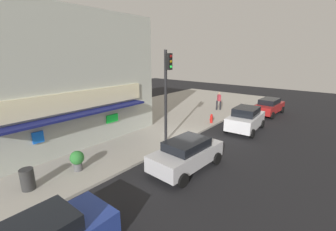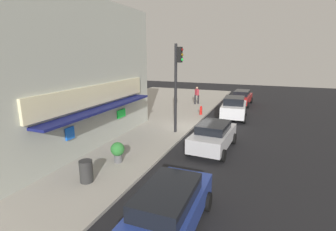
% 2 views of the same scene
% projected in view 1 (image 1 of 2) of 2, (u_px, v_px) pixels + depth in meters
% --- Properties ---
extents(ground_plane, '(58.04, 58.04, 0.00)m').
position_uv_depth(ground_plane, '(187.00, 140.00, 15.08)').
color(ground_plane, black).
extents(sidewalk, '(38.69, 12.10, 0.13)m').
position_uv_depth(sidewalk, '(127.00, 123.00, 18.73)').
color(sidewalk, '#A39E93').
rests_on(sidewalk, ground_plane).
extents(corner_building, '(12.31, 8.15, 7.95)m').
position_uv_depth(corner_building, '(45.00, 78.00, 14.44)').
color(corner_building, '#ADB2A8').
rests_on(corner_building, sidewalk).
extents(traffic_light, '(0.32, 0.58, 5.71)m').
position_uv_depth(traffic_light, '(167.00, 85.00, 13.57)').
color(traffic_light, black).
rests_on(traffic_light, sidewalk).
extents(fire_hydrant, '(0.46, 0.22, 0.75)m').
position_uv_depth(fire_hydrant, '(211.00, 119.00, 18.38)').
color(fire_hydrant, red).
rests_on(fire_hydrant, sidewalk).
extents(trash_can, '(0.54, 0.54, 0.92)m').
position_uv_depth(trash_can, '(27.00, 179.00, 9.27)').
color(trash_can, '#2D2D2D').
rests_on(trash_can, sidewalk).
extents(pedestrian, '(0.49, 0.50, 1.78)m').
position_uv_depth(pedestrian, '(219.00, 100.00, 22.54)').
color(pedestrian, black).
rests_on(pedestrian, sidewalk).
extents(potted_plant_by_doorway, '(0.66, 0.66, 0.99)m').
position_uv_depth(potted_plant_by_doorway, '(77.00, 159.00, 10.78)').
color(potted_plant_by_doorway, '#59595B').
rests_on(potted_plant_by_doorway, sidewalk).
extents(parked_car_red, '(4.28, 2.06, 1.52)m').
position_uv_depth(parked_car_red, '(269.00, 106.00, 21.39)').
color(parked_car_red, '#AD1E1E').
rests_on(parked_car_red, ground_plane).
extents(parked_car_white, '(4.02, 2.25, 1.78)m').
position_uv_depth(parked_car_white, '(246.00, 119.00, 16.81)').
color(parked_car_white, silver).
rests_on(parked_car_white, ground_plane).
extents(parked_car_silver, '(4.16, 2.20, 1.54)m').
position_uv_depth(parked_car_silver, '(187.00, 154.00, 11.17)').
color(parked_car_silver, '#B7B7BC').
rests_on(parked_car_silver, ground_plane).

